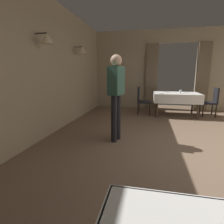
{
  "coord_description": "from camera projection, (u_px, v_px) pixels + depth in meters",
  "views": [
    {
      "loc": [
        -0.95,
        -3.31,
        1.35
      ],
      "look_at": [
        -1.77,
        0.6,
        0.52
      ],
      "focal_mm": 29.22,
      "sensor_mm": 36.0,
      "label": 1
    }
  ],
  "objects": [
    {
      "name": "ground",
      "position": [
        202.0,
        151.0,
        3.26
      ],
      "size": [
        10.08,
        10.08,
        0.0
      ],
      "primitive_type": "plane",
      "color": "#7A604C"
    },
    {
      "name": "plate_mid_c",
      "position": [
        165.0,
        92.0,
        6.25
      ],
      "size": [
        0.22,
        0.22,
        0.01
      ],
      "primitive_type": "cylinder",
      "color": "white",
      "rests_on": "dining_table_mid"
    },
    {
      "name": "chair_mid_right",
      "position": [
        211.0,
        101.0,
        5.88
      ],
      "size": [
        0.44,
        0.44,
        0.93
      ],
      "color": "black",
      "rests_on": "ground"
    },
    {
      "name": "wall_back",
      "position": [
        177.0,
        70.0,
        6.95
      ],
      "size": [
        6.4,
        0.27,
        3.0
      ],
      "color": "tan",
      "rests_on": "ground"
    },
    {
      "name": "plate_mid_a",
      "position": [
        161.0,
        93.0,
        5.74
      ],
      "size": [
        0.19,
        0.19,
        0.01
      ],
      "primitive_type": "cylinder",
      "color": "white",
      "rests_on": "dining_table_mid"
    },
    {
      "name": "wall_left",
      "position": [
        35.0,
        66.0,
        3.59
      ],
      "size": [
        0.49,
        8.4,
        3.0
      ],
      "color": "tan",
      "rests_on": "ground"
    },
    {
      "name": "person_waiter_by_doorway",
      "position": [
        116.0,
        91.0,
        3.6
      ],
      "size": [
        0.3,
        0.4,
        1.72
      ],
      "color": "black",
      "rests_on": "ground"
    },
    {
      "name": "dining_table_mid",
      "position": [
        176.0,
        96.0,
        5.96
      ],
      "size": [
        1.45,
        1.04,
        0.75
      ],
      "color": "#4C3D2D",
      "rests_on": "ground"
    },
    {
      "name": "chair_mid_left",
      "position": [
        142.0,
        99.0,
        6.16
      ],
      "size": [
        0.44,
        0.44,
        0.93
      ],
      "color": "black",
      "rests_on": "ground"
    },
    {
      "name": "plate_mid_d",
      "position": [
        185.0,
        92.0,
        6.15
      ],
      "size": [
        0.22,
        0.22,
        0.01
      ],
      "primitive_type": "cylinder",
      "color": "white",
      "rests_on": "dining_table_mid"
    },
    {
      "name": "glass_mid_b",
      "position": [
        180.0,
        92.0,
        5.84
      ],
      "size": [
        0.07,
        0.07,
        0.11
      ],
      "primitive_type": "cylinder",
      "color": "silver",
      "rests_on": "dining_table_mid"
    }
  ]
}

